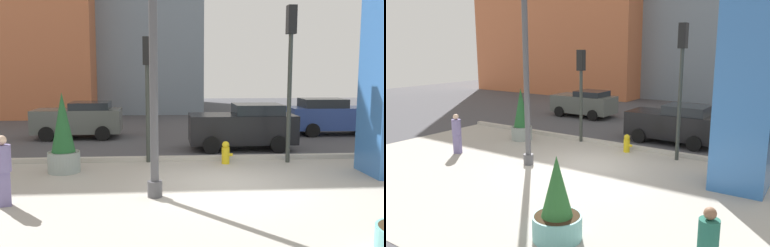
% 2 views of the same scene
% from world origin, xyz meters
% --- Properties ---
extents(ground_plane, '(60.00, 60.00, 0.00)m').
position_xyz_m(ground_plane, '(0.00, 4.00, 0.00)').
color(ground_plane, '#47474C').
extents(plaza_pavement, '(18.00, 10.00, 0.02)m').
position_xyz_m(plaza_pavement, '(0.00, -2.00, 0.00)').
color(plaza_pavement, '#ADA89E').
rests_on(plaza_pavement, ground_plane).
extents(curb_strip, '(18.00, 0.24, 0.16)m').
position_xyz_m(curb_strip, '(0.00, 3.12, 0.08)').
color(curb_strip, '#B7B2A8').
rests_on(curb_strip, ground_plane).
extents(lamp_post, '(0.44, 0.44, 7.33)m').
position_xyz_m(lamp_post, '(-1.86, -0.96, 3.58)').
color(lamp_post, '#4C4C51').
rests_on(lamp_post, ground_plane).
extents(potted_plant_near_right, '(0.95, 0.95, 2.40)m').
position_xyz_m(potted_plant_near_right, '(-4.61, 1.75, 1.03)').
color(potted_plant_near_right, gray).
rests_on(potted_plant_near_right, ground_plane).
extents(fire_hydrant, '(0.36, 0.26, 0.75)m').
position_xyz_m(fire_hydrant, '(0.40, 2.53, 0.37)').
color(fire_hydrant, gold).
rests_on(fire_hydrant, ground_plane).
extents(traffic_light_corner, '(0.28, 0.42, 5.10)m').
position_xyz_m(traffic_light_corner, '(2.48, 2.61, 3.41)').
color(traffic_light_corner, '#333833').
rests_on(traffic_light_corner, ground_plane).
extents(traffic_light_far_side, '(0.28, 0.42, 4.11)m').
position_xyz_m(traffic_light_far_side, '(-2.13, 2.97, 2.81)').
color(traffic_light_far_side, '#333833').
rests_on(traffic_light_far_side, ground_plane).
extents(car_intersection, '(4.53, 2.04, 1.70)m').
position_xyz_m(car_intersection, '(6.51, 8.50, 0.86)').
color(car_intersection, '#2D4793').
rests_on(car_intersection, ground_plane).
extents(car_curb_west, '(3.85, 2.06, 1.62)m').
position_xyz_m(car_curb_west, '(-5.36, 8.32, 0.84)').
color(car_curb_west, '#565B56').
rests_on(car_curb_west, ground_plane).
extents(car_far_lane, '(4.06, 2.01, 1.75)m').
position_xyz_m(car_far_lane, '(1.48, 5.10, 0.88)').
color(car_far_lane, black).
rests_on(car_far_lane, ground_plane).
extents(pedestrian_by_curb, '(0.46, 0.46, 1.62)m').
position_xyz_m(pedestrian_by_curb, '(-5.23, -1.42, 0.90)').
color(pedestrian_by_curb, slate).
rests_on(pedestrian_by_curb, ground_plane).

